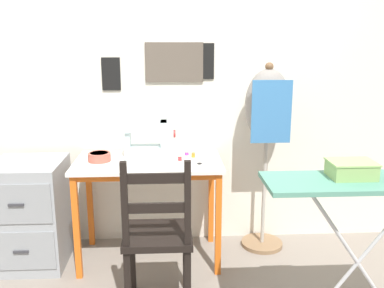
# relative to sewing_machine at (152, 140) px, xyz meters

# --- Properties ---
(ground_plane) EXTENTS (14.00, 14.00, 0.00)m
(ground_plane) POSITION_rel_sewing_machine_xyz_m (-0.03, -0.36, -0.87)
(ground_plane) COLOR gray
(wall_back) EXTENTS (10.00, 0.07, 2.55)m
(wall_back) POSITION_rel_sewing_machine_xyz_m (-0.03, 0.27, 0.40)
(wall_back) COLOR silver
(wall_back) RESTS_ON ground_plane
(sewing_table) EXTENTS (1.02, 0.57, 0.75)m
(sewing_table) POSITION_rel_sewing_machine_xyz_m (-0.03, -0.09, -0.22)
(sewing_table) COLOR silver
(sewing_table) RESTS_ON ground_plane
(sewing_machine) EXTENTS (0.36, 0.18, 0.29)m
(sewing_machine) POSITION_rel_sewing_machine_xyz_m (0.00, 0.00, 0.00)
(sewing_machine) COLOR silver
(sewing_machine) RESTS_ON sewing_table
(fabric_bowl) EXTENTS (0.16, 0.16, 0.06)m
(fabric_bowl) POSITION_rel_sewing_machine_xyz_m (-0.36, -0.08, -0.09)
(fabric_bowl) COLOR #B25647
(fabric_bowl) RESTS_ON sewing_table
(scissors) EXTENTS (0.13, 0.06, 0.01)m
(scissors) POSITION_rel_sewing_machine_xyz_m (0.35, -0.19, -0.12)
(scissors) COLOR silver
(scissors) RESTS_ON sewing_table
(thread_spool_near_machine) EXTENTS (0.03, 0.03, 0.04)m
(thread_spool_near_machine) POSITION_rel_sewing_machine_xyz_m (0.19, -0.11, -0.11)
(thread_spool_near_machine) COLOR red
(thread_spool_near_machine) RESTS_ON sewing_table
(thread_spool_mid_table) EXTENTS (0.04, 0.04, 0.03)m
(thread_spool_mid_table) POSITION_rel_sewing_machine_xyz_m (0.25, 0.03, -0.11)
(thread_spool_mid_table) COLOR purple
(thread_spool_mid_table) RESTS_ON sewing_table
(thread_spool_far_edge) EXTENTS (0.03, 0.03, 0.04)m
(thread_spool_far_edge) POSITION_rel_sewing_machine_xyz_m (0.29, -0.03, -0.10)
(thread_spool_far_edge) COLOR orange
(thread_spool_far_edge) RESTS_ON sewing_table
(wooden_chair) EXTENTS (0.40, 0.38, 0.95)m
(wooden_chair) POSITION_rel_sewing_machine_xyz_m (0.05, -0.67, -0.42)
(wooden_chair) COLOR black
(wooden_chair) RESTS_ON ground_plane
(filing_cabinet) EXTENTS (0.48, 0.52, 0.75)m
(filing_cabinet) POSITION_rel_sewing_machine_xyz_m (-0.87, -0.08, -0.50)
(filing_cabinet) COLOR #93999E
(filing_cabinet) RESTS_ON ground_plane
(dress_form) EXTENTS (0.33, 0.32, 1.42)m
(dress_form) POSITION_rel_sewing_machine_xyz_m (0.84, 0.07, 0.15)
(dress_form) COLOR #846647
(dress_form) RESTS_ON ground_plane
(ironing_board) EXTENTS (1.02, 0.33, 0.90)m
(ironing_board) POSITION_rel_sewing_machine_xyz_m (1.10, -0.99, -0.04)
(ironing_board) COLOR #518E7A
(ironing_board) RESTS_ON ground_plane
(storage_box) EXTENTS (0.23, 0.17, 0.09)m
(storage_box) POSITION_rel_sewing_machine_xyz_m (1.04, -0.95, 0.06)
(storage_box) COLOR #8EB266
(storage_box) RESTS_ON ironing_board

